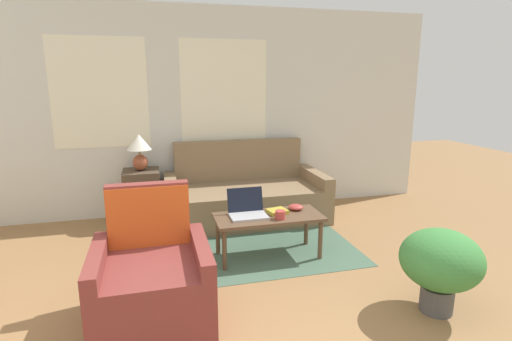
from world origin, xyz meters
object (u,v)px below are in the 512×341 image
coffee_table (268,221)px  book_red (277,211)px  potted_plant (441,262)px  couch (245,197)px  snack_bowl (296,207)px  cup_navy (280,215)px  table_lamp (139,148)px  armchair (152,281)px  laptop (247,210)px

coffee_table → book_red: 0.13m
potted_plant → couch: bearing=111.0°
couch → snack_bowl: 1.11m
coffee_table → cup_navy: bearing=-56.4°
couch → book_red: bearing=-86.5°
cup_navy → coffee_table: bearing=123.6°
table_lamp → coffee_table: table_lamp is taller
coffee_table → book_red: size_ratio=4.91×
book_red → potted_plant: 1.54m
armchair → table_lamp: table_lamp is taller
armchair → couch: bearing=59.5°
cup_navy → book_red: size_ratio=0.45×
coffee_table → snack_bowl: (0.32, 0.10, 0.08)m
laptop → potted_plant: (1.15, -1.29, -0.08)m
armchair → book_red: armchair is taller
couch → snack_bowl: couch is taller
couch → book_red: couch is taller
armchair → table_lamp: bearing=92.5°
table_lamp → cup_navy: (1.28, -1.43, -0.46)m
table_lamp → cup_navy: size_ratio=4.49×
armchair → laptop: bearing=42.5°
laptop → cup_navy: 0.33m
couch → laptop: (-0.23, -1.10, 0.21)m
snack_bowl → book_red: snack_bowl is taller
cup_navy → armchair: bearing=-151.0°
armchair → cup_navy: size_ratio=9.82×
armchair → snack_bowl: (1.42, 0.88, 0.17)m
couch → cup_navy: couch is taller
snack_bowl → book_red: 0.22m
armchair → coffee_table: size_ratio=0.91×
snack_bowl → cup_navy: bearing=-137.3°
table_lamp → cup_navy: table_lamp is taller
couch → potted_plant: couch is taller
laptop → coffee_table: bearing=-15.6°
table_lamp → book_red: table_lamp is taller
laptop → snack_bowl: (0.51, 0.04, -0.03)m
cup_navy → book_red: cup_navy is taller
coffee_table → snack_bowl: size_ratio=7.12×
armchair → potted_plant: (2.06, -0.46, 0.11)m
cup_navy → snack_bowl: 0.32m
armchair → coffee_table: bearing=35.1°
couch → armchair: (-1.14, -1.93, 0.01)m
coffee_table → laptop: bearing=164.4°
potted_plant → snack_bowl: bearing=115.5°
armchair → table_lamp: size_ratio=2.19×
armchair → coffee_table: armchair is taller
table_lamp → couch: bearing=-7.2°
coffee_table → laptop: (-0.20, 0.06, 0.11)m
laptop → potted_plant: laptop is taller
armchair → table_lamp: (-0.09, 2.09, 0.64)m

